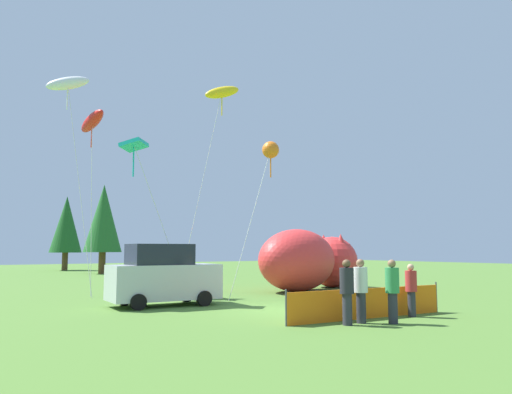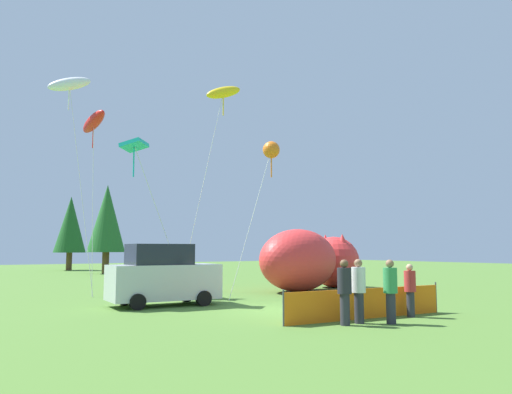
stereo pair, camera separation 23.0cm
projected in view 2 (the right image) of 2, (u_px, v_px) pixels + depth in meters
ground_plane at (292, 311)px, 17.05m from camera, size 120.00×120.00×0.00m
parked_car at (163, 276)px, 18.62m from camera, size 4.11×2.13×2.29m
folding_chair at (355, 292)px, 17.90m from camera, size 0.70×0.70×0.95m
inflatable_cat at (309, 262)px, 25.52m from camera, size 7.56×4.69×3.09m
safety_fence at (367, 303)px, 15.13m from camera, size 6.11×0.41×1.00m
spectator_in_red_shirt at (345, 289)px, 13.85m from camera, size 0.39×0.39×1.81m
spectator_in_blue_shirt at (390, 289)px, 14.12m from camera, size 0.39×0.39×1.80m
spectator_in_black_shirt at (410, 288)px, 15.51m from camera, size 0.36×0.36×1.63m
spectator_in_green_shirt at (359, 288)px, 14.21m from camera, size 0.40×0.40×1.81m
kite_yellow_hero at (223, 93)px, 27.36m from camera, size 3.79×1.16×11.27m
kite_orange_flower at (271, 150)px, 23.28m from camera, size 3.18×1.31×7.12m
kite_teal_diamond at (135, 148)px, 20.24m from camera, size 3.00×1.27×6.52m
kite_white_ghost at (70, 85)px, 24.32m from camera, size 2.20×3.05×10.74m
kite_red_lizard at (94, 122)px, 24.51m from camera, size 0.67×3.30×8.82m
horizon_tree_east at (107, 219)px, 43.22m from camera, size 3.22×3.22×7.69m
horizon_tree_west at (70, 225)px, 49.75m from camera, size 3.08×3.08×7.35m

